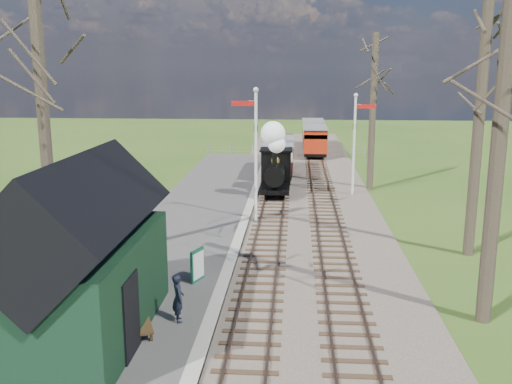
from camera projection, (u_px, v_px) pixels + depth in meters
The scene contains 18 objects.
distant_hills at pixel (297, 244), 76.94m from camera, with size 114.40×48.00×22.02m.
ballast_bed at pixel (299, 194), 32.18m from camera, with size 8.00×60.00×0.10m, color brown.
track_near at pixel (276, 193), 32.26m from camera, with size 1.60×60.00×0.15m.
track_far at pixel (322, 194), 32.08m from camera, with size 1.60×60.00×0.15m.
platform at pixel (188, 232), 24.71m from camera, with size 5.00×44.00×0.20m, color #474442.
coping_strip at pixel (241, 233), 24.55m from camera, with size 0.40×44.00×0.21m, color #B2AD9E.
station_shed at pixel (82, 259), 14.56m from camera, with size 3.25×6.30×4.78m.
semaphore_near at pixel (254, 145), 25.72m from camera, with size 1.22×0.24×6.22m.
semaphore_far at pixel (356, 137), 31.27m from camera, with size 1.22×0.24×5.72m.
bare_trees at pixel (303, 123), 19.48m from camera, with size 15.51×22.39×12.00m.
fence_line at pixel (286, 150), 45.79m from camera, with size 12.60×0.08×1.00m.
locomotive at pixel (275, 163), 31.35m from camera, with size 1.66×3.87×4.14m.
coach at pixel (279, 156), 37.36m from camera, with size 1.93×6.63×2.03m.
red_carriage_a at pixel (315, 140), 45.48m from camera, with size 1.88×4.67×1.98m.
red_carriage_b at pixel (313, 133), 50.84m from camera, with size 1.88×4.67×1.98m.
sign_board at pixel (197, 265), 18.63m from camera, with size 0.34×0.71×1.08m.
bench at pixel (138, 317), 15.07m from camera, with size 0.97×1.60×0.88m.
person at pixel (178, 298), 15.63m from camera, with size 0.49×0.32×1.35m, color black.
Camera 1 is at (1.11, -9.51, 7.06)m, focal length 40.00 mm.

